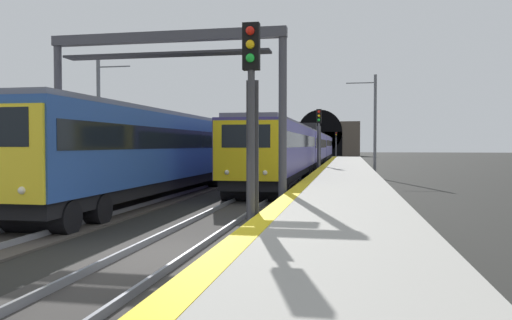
{
  "coord_description": "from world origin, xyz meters",
  "views": [
    {
      "loc": [
        -10.31,
        -4.1,
        2.5
      ],
      "look_at": [
        17.33,
        1.09,
        1.63
      ],
      "focal_mm": 34.6,
      "sensor_mm": 36.0,
      "label": 1
    }
  ],
  "objects": [
    {
      "name": "ground_plane",
      "position": [
        0.0,
        0.0,
        0.0
      ],
      "size": [
        320.0,
        320.0,
        0.0
      ],
      "primitive_type": "plane",
      "color": "black"
    },
    {
      "name": "platform_right",
      "position": [
        0.0,
        -3.88,
        0.47
      ],
      "size": [
        112.0,
        3.58,
        0.94
      ],
      "primitive_type": "cube",
      "color": "#9E9B93",
      "rests_on": "ground_plane"
    },
    {
      "name": "platform_right_edge_strip",
      "position": [
        0.0,
        -2.34,
        0.95
      ],
      "size": [
        112.0,
        0.5,
        0.01
      ],
      "primitive_type": "cube",
      "color": "yellow",
      "rests_on": "platform_right"
    },
    {
      "name": "track_main_line",
      "position": [
        0.0,
        0.0,
        0.04
      ],
      "size": [
        160.0,
        2.77,
        0.21
      ],
      "color": "#383533",
      "rests_on": "ground_plane"
    },
    {
      "name": "train_main_approaching",
      "position": [
        40.53,
        0.0,
        2.22
      ],
      "size": [
        62.46,
        2.93,
        4.74
      ],
      "rotation": [
        0.0,
        0.0,
        3.14
      ],
      "color": "navy",
      "rests_on": "ground_plane"
    },
    {
      "name": "train_adjacent_platform",
      "position": [
        30.87,
        4.61,
        2.27
      ],
      "size": [
        60.73,
        3.03,
        4.87
      ],
      "rotation": [
        0.0,
        0.0,
        3.14
      ],
      "color": "#264C99",
      "rests_on": "ground_plane"
    },
    {
      "name": "railway_signal_near",
      "position": [
        0.61,
        -1.94,
        3.17
      ],
      "size": [
        0.39,
        0.38,
        5.23
      ],
      "rotation": [
        0.0,
        0.0,
        3.14
      ],
      "color": "#38383D",
      "rests_on": "ground_plane"
    },
    {
      "name": "railway_signal_mid",
      "position": [
        26.47,
        -1.94,
        3.12
      ],
      "size": [
        0.39,
        0.38,
        5.14
      ],
      "rotation": [
        0.0,
        0.0,
        3.14
      ],
      "color": "#4C4C54",
      "rests_on": "ground_plane"
    },
    {
      "name": "railway_signal_far",
      "position": [
        78.15,
        -1.94,
        2.83
      ],
      "size": [
        0.39,
        0.38,
        4.79
      ],
      "rotation": [
        0.0,
        0.0,
        3.14
      ],
      "color": "#38383D",
      "rests_on": "ground_plane"
    },
    {
      "name": "overhead_signal_gantry",
      "position": [
        6.36,
        2.3,
        4.95
      ],
      "size": [
        0.7,
        8.68,
        6.5
      ],
      "color": "#3F3F47",
      "rests_on": "ground_plane"
    },
    {
      "name": "tunnel_portal",
      "position": [
        103.81,
        2.3,
        3.95
      ],
      "size": [
        2.26,
        17.96,
        10.51
      ],
      "color": "#51473D",
      "rests_on": "ground_plane"
    },
    {
      "name": "catenary_mast_near",
      "position": [
        17.12,
        10.65,
        3.99
      ],
      "size": [
        0.22,
        2.14,
        7.76
      ],
      "color": "#595B60",
      "rests_on": "ground_plane"
    },
    {
      "name": "catenary_mast_far",
      "position": [
        28.01,
        -6.03,
        4.02
      ],
      "size": [
        0.22,
        2.29,
        7.8
      ],
      "color": "#595B60",
      "rests_on": "ground_plane"
    }
  ]
}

